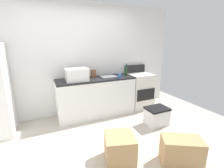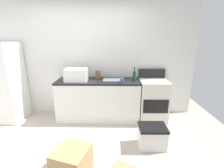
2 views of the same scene
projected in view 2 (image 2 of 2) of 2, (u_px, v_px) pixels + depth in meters
ground_plane at (74, 153)px, 2.59m from camera, size 6.00×6.00×0.00m
wall_back at (86, 60)px, 3.71m from camera, size 5.00×0.10×2.60m
kitchen_counter at (98, 99)px, 3.61m from camera, size 1.80×0.60×0.90m
refrigerator at (4, 83)px, 3.48m from camera, size 0.68×0.66×1.71m
stove_oven at (152, 99)px, 3.60m from camera, size 0.60×0.61×1.10m
microwave at (76, 75)px, 3.38m from camera, size 0.46×0.34×0.27m
sink_basin at (112, 80)px, 3.45m from camera, size 0.36×0.32×0.03m
wine_bottle at (134, 76)px, 3.42m from camera, size 0.07×0.07×0.30m
coffee_mug at (122, 81)px, 3.27m from camera, size 0.08×0.08×0.10m
knife_block at (98, 75)px, 3.59m from camera, size 0.10×0.10×0.18m
cardboard_box_medium at (72, 163)px, 2.12m from camera, size 0.53×0.53×0.41m
storage_bin at (152, 136)px, 2.71m from camera, size 0.46×0.36×0.38m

